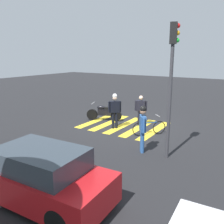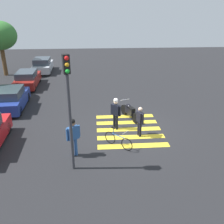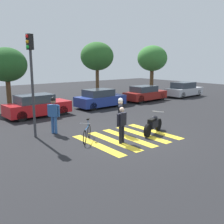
{
  "view_description": "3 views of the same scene",
  "coord_description": "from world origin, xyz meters",
  "views": [
    {
      "loc": [
        -6.24,
        11.02,
        3.75
      ],
      "look_at": [
        -0.26,
        1.61,
        1.09
      ],
      "focal_mm": 38.78,
      "sensor_mm": 36.0,
      "label": 1
    },
    {
      "loc": [
        -12.27,
        1.83,
        6.29
      ],
      "look_at": [
        0.31,
        0.92,
        0.95
      ],
      "focal_mm": 39.7,
      "sensor_mm": 36.0,
      "label": 2
    },
    {
      "loc": [
        -7.9,
        -8.88,
        3.63
      ],
      "look_at": [
        -0.27,
        0.9,
        1.14
      ],
      "focal_mm": 41.38,
      "sensor_mm": 36.0,
      "label": 3
    }
  ],
  "objects": [
    {
      "name": "traffic_light_pole",
      "position": [
        -3.46,
        2.81,
        3.18
      ],
      "size": [
        0.35,
        0.3,
        4.79
      ],
      "color": "#38383D",
      "rests_on": "ground_plane"
    },
    {
      "name": "crosswalk_stripes",
      "position": [
        0.0,
        0.0,
        0.0
      ],
      "size": [
        4.05,
        3.56,
        0.01
      ],
      "color": "yellow",
      "rests_on": "ground_plane"
    },
    {
      "name": "street_tree_end",
      "position": [
        12.87,
        10.7,
        3.81
      ],
      "size": [
        3.17,
        3.17,
        5.19
      ],
      "color": "brown",
      "rests_on": "ground_plane"
    },
    {
      "name": "officer_on_foot",
      "position": [
        -0.78,
        -0.45,
        0.92
      ],
      "size": [
        0.64,
        0.32,
        1.63
      ],
      "color": "black",
      "rests_on": "ground_plane"
    },
    {
      "name": "pedestrian_bystander",
      "position": [
        -2.44,
        2.84,
        1.09
      ],
      "size": [
        0.44,
        0.59,
        1.86
      ],
      "color": "#2D5999",
      "rests_on": "ground_plane"
    },
    {
      "name": "officer_by_motorcycle",
      "position": [
        0.13,
        0.73,
        1.06
      ],
      "size": [
        0.5,
        0.52,
        1.82
      ],
      "color": "black",
      "rests_on": "ground_plane"
    },
    {
      "name": "police_motorcycle",
      "position": [
        1.46,
        -0.25,
        0.46
      ],
      "size": [
        1.98,
        0.96,
        1.03
      ],
      "color": "black",
      "rests_on": "ground_plane"
    },
    {
      "name": "leaning_bicycle",
      "position": [
        -1.82,
        0.77,
        0.36
      ],
      "size": [
        1.18,
        1.24,
        0.98
      ],
      "color": "black",
      "rests_on": "ground_plane"
    },
    {
      "name": "street_tree_far",
      "position": [
        5.68,
        10.7,
        3.96
      ],
      "size": [
        2.98,
        2.98,
        5.25
      ],
      "color": "brown",
      "rests_on": "ground_plane"
    },
    {
      "name": "car_maroon_wagon",
      "position": [
        8.71,
        7.54,
        0.67
      ],
      "size": [
        4.24,
        1.86,
        1.38
      ],
      "color": "black",
      "rests_on": "ground_plane"
    },
    {
      "name": "ground_plane",
      "position": [
        0.0,
        0.0,
        0.0
      ],
      "size": [
        60.0,
        60.0,
        0.0
      ],
      "primitive_type": "plane",
      "color": "#232326"
    },
    {
      "name": "street_tree_mid",
      "position": [
        -2.27,
        10.7,
        3.3
      ],
      "size": [
        2.89,
        2.89,
        4.55
      ],
      "color": "brown",
      "rests_on": "ground_plane"
    },
    {
      "name": "car_blue_hatchback",
      "position": [
        3.65,
        7.42,
        0.68
      ],
      "size": [
        4.03,
        1.94,
        1.43
      ],
      "color": "black",
      "rests_on": "ground_plane"
    },
    {
      "name": "car_red_convertible",
      "position": [
        -1.54,
        7.24,
        0.69
      ],
      "size": [
        4.25,
        1.9,
        1.46
      ],
      "color": "black",
      "rests_on": "ground_plane"
    },
    {
      "name": "car_silver_sedan",
      "position": [
        13.96,
        7.21,
        0.7
      ],
      "size": [
        4.27,
        1.98,
        1.47
      ],
      "color": "black",
      "rests_on": "ground_plane"
    }
  ]
}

